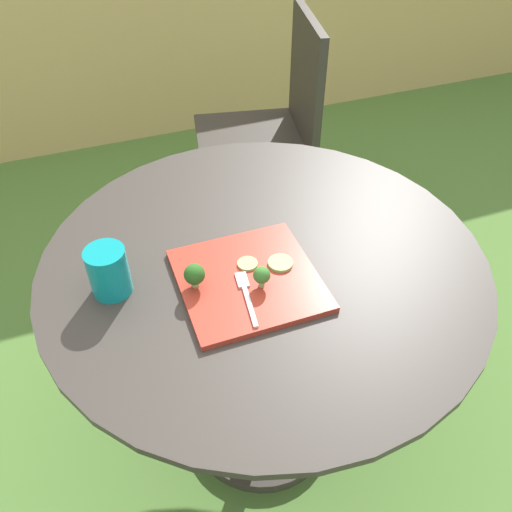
% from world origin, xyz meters
% --- Properties ---
extents(ground_plane, '(12.00, 12.00, 0.00)m').
position_xyz_m(ground_plane, '(0.00, 0.00, 0.00)').
color(ground_plane, '#4C7533').
extents(bamboo_fence, '(8.00, 0.08, 1.37)m').
position_xyz_m(bamboo_fence, '(0.00, 1.92, 0.68)').
color(bamboo_fence, tan).
rests_on(bamboo_fence, ground_plane).
extents(patio_table, '(1.00, 1.00, 0.71)m').
position_xyz_m(patio_table, '(0.00, 0.00, 0.49)').
color(patio_table, '#38332D').
rests_on(patio_table, ground_plane).
extents(patio_chair, '(0.52, 0.52, 0.90)m').
position_xyz_m(patio_chair, '(0.40, 0.92, 0.53)').
color(patio_chair, '#332D28').
rests_on(patio_chair, ground_plane).
extents(salad_plate, '(0.29, 0.29, 0.01)m').
position_xyz_m(salad_plate, '(-0.06, -0.06, 0.72)').
color(salad_plate, '#AD3323').
rests_on(salad_plate, patio_table).
extents(drinking_glass, '(0.08, 0.08, 0.11)m').
position_xyz_m(drinking_glass, '(-0.33, 0.01, 0.76)').
color(drinking_glass, '#0F8C93').
rests_on(drinking_glass, patio_table).
extents(fork, '(0.04, 0.15, 0.00)m').
position_xyz_m(fork, '(-0.08, -0.11, 0.73)').
color(fork, silver).
rests_on(fork, salad_plate).
extents(broccoli_floret_0, '(0.04, 0.04, 0.05)m').
position_xyz_m(broccoli_floret_0, '(-0.04, -0.09, 0.76)').
color(broccoli_floret_0, '#99B770').
rests_on(broccoli_floret_0, salad_plate).
extents(broccoli_floret_1, '(0.04, 0.04, 0.06)m').
position_xyz_m(broccoli_floret_1, '(-0.17, -0.05, 0.76)').
color(broccoli_floret_1, '#99B770').
rests_on(broccoli_floret_1, salad_plate).
extents(cucumber_slice_0, '(0.06, 0.06, 0.01)m').
position_xyz_m(cucumber_slice_0, '(0.02, -0.05, 0.73)').
color(cucumber_slice_0, '#8EB766').
rests_on(cucumber_slice_0, salad_plate).
extents(cucumber_slice_1, '(0.04, 0.04, 0.01)m').
position_xyz_m(cucumber_slice_1, '(-0.05, -0.02, 0.73)').
color(cucumber_slice_1, '#8EB766').
rests_on(cucumber_slice_1, salad_plate).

